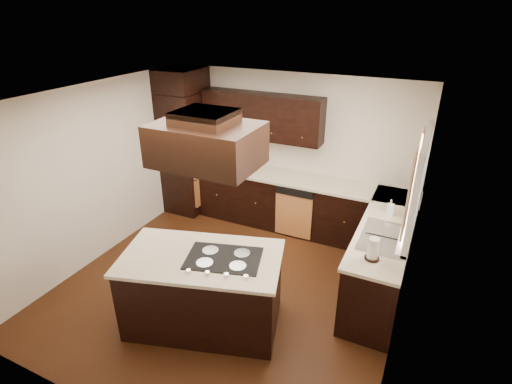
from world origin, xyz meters
TOP-DOWN VIEW (x-y plane):
  - floor at (0.00, 0.00)m, footprint 4.20×4.20m
  - ceiling at (0.00, 0.00)m, footprint 4.20×4.20m
  - wall_back at (0.00, 2.11)m, footprint 4.20×0.02m
  - wall_front at (0.00, -2.11)m, footprint 4.20×0.02m
  - wall_left at (-2.11, 0.00)m, footprint 0.02×4.20m
  - wall_right at (2.11, 0.00)m, footprint 0.02×4.20m
  - oven_column at (-1.78, 1.71)m, footprint 0.65×0.75m
  - wall_oven_face at (-1.43, 1.71)m, footprint 0.05×0.62m
  - base_cabinets_back at (0.03, 1.80)m, footprint 2.93×0.60m
  - base_cabinets_right at (1.80, 0.90)m, footprint 0.60×2.40m
  - countertop_back at (0.03, 1.79)m, footprint 2.93×0.63m
  - countertop_right at (1.79, 0.90)m, footprint 0.63×2.40m
  - upper_cabinets at (-0.43, 1.93)m, footprint 2.00×0.34m
  - dishwasher_front at (0.33, 1.50)m, footprint 0.60×0.05m
  - window_frame at (2.07, 0.55)m, footprint 0.06×1.32m
  - window_pane at (2.10, 0.55)m, footprint 0.00×1.20m
  - curtain_left at (2.01, 0.13)m, footprint 0.02×0.34m
  - curtain_right at (2.01, 0.97)m, footprint 0.02×0.34m
  - sink_rim at (1.80, 0.55)m, footprint 0.52×0.84m
  - island at (0.05, -0.71)m, footprint 1.89×1.36m
  - island_top at (0.05, -0.71)m, footprint 1.96×1.44m
  - cooktop at (0.30, -0.64)m, footprint 0.92×0.74m
  - range_hood at (0.10, -0.55)m, footprint 1.05×0.72m
  - hood_duct at (0.10, -0.55)m, footprint 0.55×0.50m
  - blender_base at (-0.74, 1.77)m, footprint 0.15×0.15m
  - blender_pitcher at (-0.74, 1.77)m, footprint 0.13×0.13m
  - spice_rack at (-0.82, 1.72)m, footprint 0.32×0.18m
  - mixing_bowl at (-1.25, 1.72)m, footprint 0.32×0.32m
  - soap_bottle at (1.77, 1.18)m, footprint 0.10×0.10m
  - paper_towel at (1.75, 0.04)m, footprint 0.12×0.12m

SIDE VIEW (x-z plane):
  - floor at x=0.00m, z-range -0.02..0.00m
  - dishwasher_front at x=0.33m, z-range 0.04..0.76m
  - base_cabinets_back at x=0.03m, z-range 0.00..0.88m
  - base_cabinets_right at x=1.80m, z-range 0.00..0.88m
  - island at x=0.05m, z-range 0.00..0.88m
  - countertop_back at x=0.03m, z-range 0.88..0.92m
  - countertop_right at x=1.79m, z-range 0.88..0.92m
  - island_top at x=0.05m, z-range 0.88..0.92m
  - sink_rim at x=1.80m, z-range 0.92..0.93m
  - cooktop at x=0.30m, z-range 0.92..0.93m
  - mixing_bowl at x=-1.25m, z-range 0.92..0.98m
  - blender_base at x=-0.74m, z-range 0.92..1.02m
  - soap_bottle at x=1.77m, z-range 0.92..1.13m
  - paper_towel at x=1.75m, z-range 0.92..1.18m
  - spice_rack at x=-0.82m, z-range 0.92..1.18m
  - oven_column at x=-1.78m, z-range 0.00..2.12m
  - wall_oven_face at x=-1.43m, z-range 0.73..1.51m
  - blender_pitcher at x=-0.74m, z-range 1.02..1.28m
  - wall_back at x=0.00m, z-range 0.00..2.50m
  - wall_front at x=0.00m, z-range 0.00..2.50m
  - wall_left at x=-2.11m, z-range 0.00..2.50m
  - wall_right at x=2.11m, z-range 0.00..2.50m
  - window_frame at x=2.07m, z-range 1.09..2.21m
  - window_pane at x=2.10m, z-range 1.15..2.15m
  - curtain_left at x=2.01m, z-range 1.25..2.15m
  - curtain_right at x=2.01m, z-range 1.25..2.15m
  - upper_cabinets at x=-0.43m, z-range 1.45..2.17m
  - range_hood at x=0.10m, z-range 1.95..2.37m
  - hood_duct at x=0.10m, z-range 2.37..2.50m
  - ceiling at x=0.00m, z-range 2.50..2.52m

